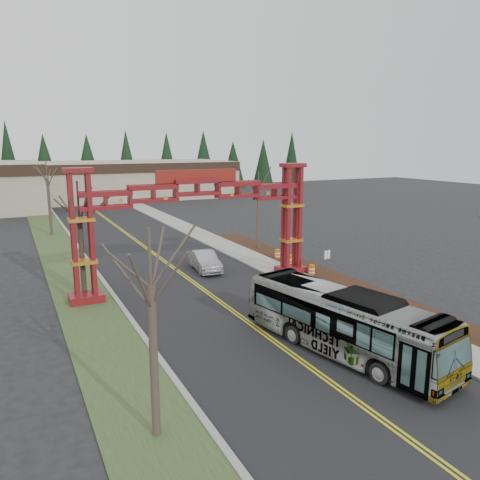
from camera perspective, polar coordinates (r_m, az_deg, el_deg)
ground at (r=20.58m, az=14.72°, el=-18.99°), size 200.00×200.00×0.00m
road at (r=41.28m, az=-8.58°, el=-3.03°), size 12.00×110.00×0.02m
lane_line_left at (r=41.24m, az=-8.74°, el=-3.03°), size 0.12×100.00×0.01m
lane_line_right at (r=41.31m, az=-8.43°, el=-2.99°), size 0.12×100.00×0.01m
curb_right at (r=43.46m, az=-0.85°, el=-2.07°), size 0.30×110.00×0.15m
sidewalk_right at (r=44.08m, az=0.85°, el=-1.87°), size 2.60×110.00×0.14m
landscape_strip at (r=33.67m, az=16.76°, el=-6.70°), size 2.60×50.00×0.12m
grass_median at (r=39.69m, az=-19.66°, el=-4.14°), size 4.00×110.00×0.08m
curb_left at (r=39.91m, az=-17.03°, el=-3.83°), size 0.30×110.00×0.15m
gateway_arch at (r=33.64m, az=-5.21°, el=4.10°), size 18.20×1.60×8.90m
retail_building_east at (r=95.89m, az=-13.11°, el=7.21°), size 38.00×20.30×7.00m
conifer_treeline at (r=105.90m, az=-19.93°, el=8.83°), size 116.10×5.60×13.00m
transit_bus at (r=24.28m, az=12.51°, el=-9.70°), size 5.05×12.09×3.28m
silver_sedan at (r=39.03m, az=-4.33°, el=-2.58°), size 2.18×5.05×1.62m
bare_tree_median_near at (r=16.14m, az=-10.81°, el=-5.72°), size 3.05×3.05×7.65m
bare_tree_median_mid at (r=32.57m, az=-19.01°, el=2.68°), size 3.51×3.51×8.00m
bare_tree_median_far at (r=57.36m, az=-22.44°, el=6.79°), size 3.21×3.21×8.58m
bare_tree_right_far at (r=46.21m, az=2.26°, el=5.78°), size 3.11×3.11×7.76m
street_sign at (r=36.38m, az=10.57°, el=-2.30°), size 0.55×0.11×2.41m
barrel_south at (r=37.89m, az=8.74°, el=-3.67°), size 0.49×0.49×0.91m
barrel_mid at (r=40.26m, az=6.05°, el=-2.56°), size 0.59×0.59×1.09m
barrel_north at (r=42.88m, az=4.60°, el=-1.77°), size 0.50×0.50×0.92m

